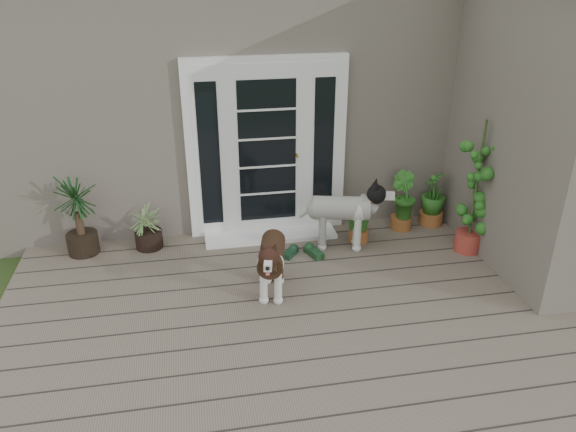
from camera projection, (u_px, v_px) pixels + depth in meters
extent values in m
cube|color=#6B5B4C|center=(325.00, 339.00, 5.16)|extent=(6.20, 4.60, 0.12)
cube|color=#665E54|center=(260.00, 82.00, 8.29)|extent=(7.40, 4.00, 3.10)
cube|color=#665E54|center=(567.00, 133.00, 5.97)|extent=(1.60, 2.40, 3.10)
cube|color=white|center=(267.00, 149.00, 6.59)|extent=(1.90, 0.14, 2.15)
cube|color=white|center=(271.00, 235.00, 6.87)|extent=(1.60, 0.40, 0.05)
imported|color=#175319|center=(359.00, 220.00, 6.68)|extent=(0.56, 0.56, 0.56)
imported|color=#17501C|center=(402.00, 209.00, 6.98)|extent=(0.47, 0.47, 0.53)
imported|color=#215919|center=(432.00, 203.00, 7.10)|extent=(0.50, 0.50, 0.57)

